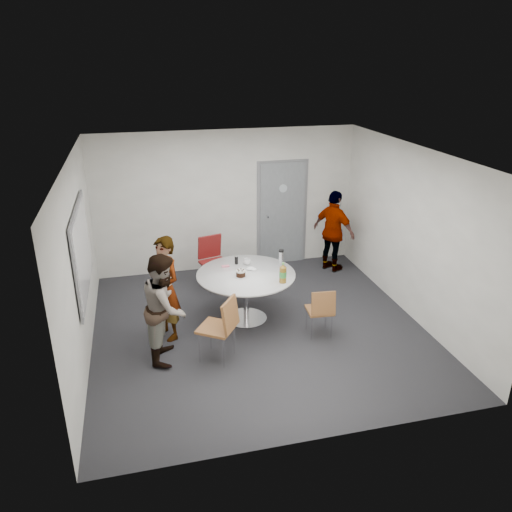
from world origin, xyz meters
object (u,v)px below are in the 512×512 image
object	(u,v)px
whiteboard	(82,251)
table	(248,280)
door	(282,214)
person_main	(166,289)
chair_near_left	(223,323)
chair_near_right	(321,308)
chair_far	(213,257)
person_right	(334,232)
person_left	(165,307)

from	to	relation	value
whiteboard	table	world-z (taller)	whiteboard
door	person_main	distance (m)	3.44
whiteboard	table	distance (m)	2.49
table	person_main	distance (m)	1.30
whiteboard	chair_near_left	bearing A→B (deg)	-27.09
chair_near_left	chair_near_right	bearing A→B (deg)	-46.34
table	chair_near_right	size ratio (longest dim) A/B	1.95
chair_near_left	person_main	world-z (taller)	person_main
door	chair_near_right	distance (m)	3.00
chair_far	person_main	bearing A→B (deg)	43.81
chair_far	person_right	distance (m)	2.41
chair_near_left	person_right	size ratio (longest dim) A/B	0.59
chair_near_left	table	bearing A→B (deg)	4.26
door	person_left	distance (m)	3.87
table	chair_far	world-z (taller)	table
chair_near_right	person_left	distance (m)	2.29
chair_near_left	chair_far	bearing A→B (deg)	28.27
door	chair_near_left	bearing A→B (deg)	-119.20
door	person_left	size ratio (longest dim) A/B	1.37
whiteboard	person_main	bearing A→B (deg)	-5.16
whiteboard	person_right	xyz separation A→B (m)	(4.41, 1.64, -0.65)
person_left	chair_far	bearing A→B (deg)	-14.58
chair_near_left	person_left	bearing A→B (deg)	104.07
whiteboard	person_main	xyz separation A→B (m)	(1.09, -0.10, -0.66)
table	chair_near_right	xyz separation A→B (m)	(0.93, -0.77, -0.22)
chair_near_right	person_right	distance (m)	2.57
chair_near_left	person_right	world-z (taller)	person_right
chair_far	person_left	bearing A→B (deg)	49.70
chair_near_left	person_left	distance (m)	0.81
person_left	person_main	bearing A→B (deg)	5.39
door	chair_far	xyz separation A→B (m)	(-1.54, -0.84, -0.44)
person_main	chair_near_right	bearing A→B (deg)	48.36
door	chair_far	bearing A→B (deg)	-151.38
chair_near_left	chair_far	world-z (taller)	chair_far
chair_near_left	chair_far	xyz separation A→B (m)	(0.25, 2.35, 0.01)
door	person_main	xyz separation A→B (m)	(-2.47, -2.38, -0.23)
chair_near_left	person_left	world-z (taller)	person_left
person_main	person_left	world-z (taller)	person_main
table	chair_near_right	world-z (taller)	table
table	person_left	xyz separation A→B (m)	(-1.33, -0.75, 0.08)
person_main	person_left	distance (m)	0.54
chair_near_right	person_main	world-z (taller)	person_main
door	person_left	world-z (taller)	door
chair_near_right	person_left	size ratio (longest dim) A/B	0.51
door	chair_far	world-z (taller)	door
door	person_right	distance (m)	1.09
whiteboard	door	bearing A→B (deg)	32.66
whiteboard	table	bearing A→B (deg)	2.85
person_main	chair_near_left	bearing A→B (deg)	12.88
chair_near_right	chair_near_left	bearing A→B (deg)	-165.67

